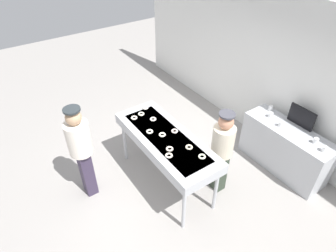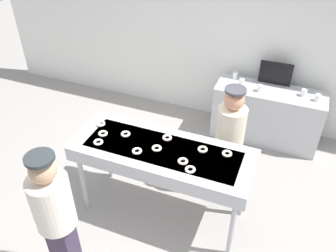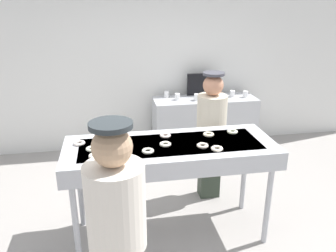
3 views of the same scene
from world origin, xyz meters
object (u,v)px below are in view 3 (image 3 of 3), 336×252
menu_display (202,84)px  paper_cup_0 (232,94)px  paper_cup_2 (245,94)px  sugar_donut_5 (148,151)px  paper_cup_3 (177,97)px  fryer_conveyor (171,153)px  sugar_donut_2 (92,149)px  paper_cup_1 (166,94)px  sugar_donut_0 (79,143)px  sugar_donut_1 (165,144)px  paper_cup_4 (196,97)px  sugar_donut_4 (217,149)px  sugar_donut_6 (165,135)px  sugar_donut_9 (119,143)px  sugar_donut_7 (95,156)px  worker_baker (211,129)px  prep_counter (204,125)px  sugar_donut_8 (232,132)px  sugar_donut_3 (208,134)px  customer_waiting (117,231)px  sugar_donut_10 (203,146)px

menu_display → paper_cup_0: bearing=-24.2°
paper_cup_2 → menu_display: size_ratio=0.21×
sugar_donut_5 → paper_cup_0: size_ratio=1.14×
paper_cup_3 → fryer_conveyor: bearing=-103.4°
sugar_donut_2 → paper_cup_1: (1.06, 2.14, -0.11)m
sugar_donut_0 → paper_cup_0: bearing=39.9°
fryer_conveyor → sugar_donut_1: size_ratio=18.25×
paper_cup_3 → menu_display: bearing=26.9°
paper_cup_4 → sugar_donut_4: bearing=-99.6°
paper_cup_3 → sugar_donut_4: bearing=-91.9°
fryer_conveyor → sugar_donut_6: (-0.02, 0.19, 0.11)m
sugar_donut_9 → sugar_donut_7: bearing=-131.4°
sugar_donut_5 → worker_baker: (0.84, 0.80, -0.15)m
sugar_donut_4 → paper_cup_2: bearing=61.7°
menu_display → paper_cup_4: bearing=-118.1°
paper_cup_1 → menu_display: size_ratio=0.21×
prep_counter → menu_display: menu_display is taller
sugar_donut_1 → prep_counter: sugar_donut_1 is taller
sugar_donut_5 → sugar_donut_9: size_ratio=1.00×
sugar_donut_8 → prep_counter: size_ratio=0.07×
fryer_conveyor → sugar_donut_0: bearing=170.7°
sugar_donut_0 → sugar_donut_6: same height
sugar_donut_3 → menu_display: menu_display is taller
fryer_conveyor → worker_baker: worker_baker is taller
sugar_donut_8 → worker_baker: 0.51m
sugar_donut_5 → sugar_donut_4: bearing=-5.4°
worker_baker → paper_cup_2: (0.93, 1.27, 0.04)m
fryer_conveyor → sugar_donut_0: 0.88m
sugar_donut_5 → customer_waiting: 1.08m
fryer_conveyor → sugar_donut_7: size_ratio=18.25×
sugar_donut_5 → sugar_donut_9: 0.34m
fryer_conveyor → sugar_donut_0: size_ratio=18.25×
sugar_donut_3 → sugar_donut_6: size_ratio=1.00×
sugar_donut_5 → sugar_donut_10: same height
customer_waiting → paper_cup_0: (1.90, 3.17, -0.07)m
sugar_donut_9 → paper_cup_3: (0.96, 1.89, -0.11)m
sugar_donut_5 → sugar_donut_1: bearing=34.3°
fryer_conveyor → customer_waiting: size_ratio=1.19×
sugar_donut_10 → paper_cup_2: sugar_donut_10 is taller
sugar_donut_2 → customer_waiting: size_ratio=0.07×
customer_waiting → prep_counter: size_ratio=1.07×
sugar_donut_8 → worker_baker: bearing=98.8°
menu_display → paper_cup_2: bearing=-22.7°
sugar_donut_10 → paper_cup_3: 2.09m
paper_cup_0 → paper_cup_3: (-0.88, -0.02, 0.00)m
fryer_conveyor → paper_cup_3: fryer_conveyor is taller
fryer_conveyor → sugar_donut_6: 0.21m
sugar_donut_10 → paper_cup_0: bearing=63.1°
sugar_donut_9 → paper_cup_2: size_ratio=1.14×
sugar_donut_1 → sugar_donut_8: 0.76m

